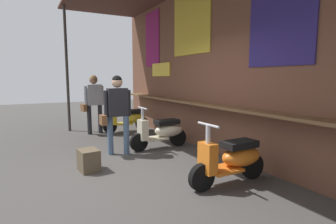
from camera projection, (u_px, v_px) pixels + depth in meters
name	position (u px, v px, depth m)	size (l,w,h in m)	color
ground_plane	(138.00, 171.00, 4.62)	(28.60, 28.60, 0.00)	#474442
market_stall_facade	(224.00, 48.00, 5.21)	(10.22, 2.73, 3.91)	brown
scooter_yellow	(129.00, 119.00, 8.01)	(0.46, 1.40, 0.97)	gold
scooter_cream	(162.00, 131.00, 6.10)	(0.46, 1.40, 0.97)	beige
scooter_orange	(233.00, 159.00, 4.05)	(0.46, 1.40, 0.97)	orange
shopper_with_handbag	(94.00, 98.00, 7.59)	(0.34, 0.66, 1.68)	#232328
shopper_browsing	(117.00, 107.00, 5.51)	(0.28, 0.65, 1.65)	slate
merchandise_crate	(89.00, 160.00, 4.63)	(0.38, 0.31, 0.37)	brown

